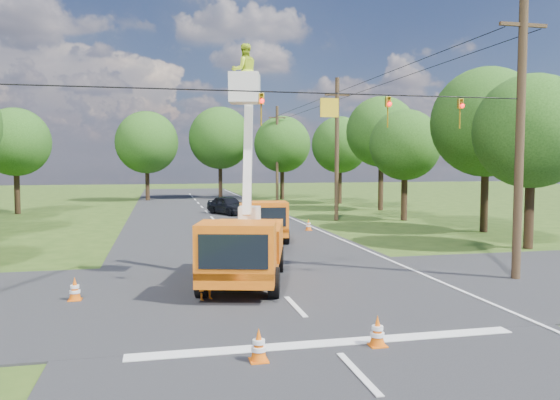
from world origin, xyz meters
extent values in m
plane|color=#2A4314|center=(0.00, 20.00, 0.00)|extent=(140.00, 140.00, 0.00)
cube|color=black|center=(0.00, 20.00, 0.00)|extent=(12.00, 100.00, 0.06)
cube|color=black|center=(0.00, 2.00, 0.00)|extent=(56.00, 10.00, 0.07)
cube|color=silver|center=(0.00, -3.20, 0.00)|extent=(9.00, 0.45, 0.02)
cube|color=silver|center=(5.60, 20.00, 0.00)|extent=(0.12, 90.00, 0.02)
cube|color=orange|center=(-0.94, 3.39, 0.75)|extent=(3.78, 6.62, 0.47)
cube|color=orange|center=(-1.50, 1.22, 1.56)|extent=(2.66, 2.28, 1.56)
cube|color=black|center=(-1.72, 0.36, 1.61)|extent=(1.93, 0.55, 0.99)
cube|color=orange|center=(-0.73, 4.19, 1.40)|extent=(3.33, 4.34, 1.04)
cylinder|color=black|center=(-2.49, 1.74, 0.48)|extent=(0.56, 1.01, 0.96)
cylinder|color=black|center=(-0.37, 1.20, 0.48)|extent=(0.56, 1.01, 0.96)
cylinder|color=black|center=(-1.50, 5.57, 0.48)|extent=(0.56, 1.01, 0.96)
cylinder|color=black|center=(0.62, 5.03, 0.48)|extent=(0.56, 1.01, 0.96)
cube|color=silver|center=(-0.44, 5.30, 2.18)|extent=(0.95, 0.95, 0.57)
cube|color=silver|center=(-0.59, 4.75, 4.47)|extent=(0.63, 1.42, 4.51)
cube|color=silver|center=(-0.86, 3.69, 6.61)|extent=(1.20, 1.20, 0.99)
imported|color=#C6E526|center=(-0.86, 3.69, 7.17)|extent=(0.98, 0.81, 1.85)
cube|color=orange|center=(1.58, 13.57, 0.70)|extent=(2.75, 6.01, 0.44)
cube|color=orange|center=(1.36, 11.50, 1.45)|extent=(2.30, 1.87, 1.45)
cube|color=black|center=(1.26, 10.68, 1.50)|extent=(1.83, 0.26, 0.92)
cube|color=orange|center=(1.67, 14.34, 1.31)|extent=(2.65, 3.81, 0.97)
cylinder|color=black|center=(0.37, 11.85, 0.45)|extent=(0.41, 0.92, 0.89)
cylinder|color=black|center=(2.39, 11.63, 0.45)|extent=(0.41, 0.92, 0.89)
cylinder|color=black|center=(0.77, 15.51, 0.45)|extent=(0.41, 0.92, 0.89)
cylinder|color=black|center=(2.79, 15.28, 0.45)|extent=(0.41, 0.92, 0.89)
imported|color=#FFA015|center=(-2.38, 1.39, 0.81)|extent=(0.71, 0.63, 1.63)
imported|color=black|center=(1.51, 27.83, 0.74)|extent=(3.39, 4.66, 1.47)
cone|color=#E35B0B|center=(-1.76, -3.91, 0.38)|extent=(0.36, 0.36, 0.70)
cube|color=#E35B0B|center=(-1.76, -3.91, 0.04)|extent=(0.38, 0.38, 0.04)
cylinder|color=white|center=(-1.76, -3.91, 0.44)|extent=(0.26, 0.26, 0.09)
cylinder|color=white|center=(-1.76, -3.91, 0.29)|extent=(0.31, 0.31, 0.09)
cone|color=#E35B0B|center=(0.99, -3.56, 0.38)|extent=(0.36, 0.36, 0.70)
cube|color=#E35B0B|center=(0.99, -3.56, 0.04)|extent=(0.38, 0.38, 0.04)
cylinder|color=white|center=(0.99, -3.56, 0.44)|extent=(0.26, 0.26, 0.09)
cylinder|color=white|center=(0.99, -3.56, 0.29)|extent=(0.31, 0.31, 0.09)
cone|color=#E35B0B|center=(0.87, 8.20, 0.38)|extent=(0.36, 0.36, 0.70)
cube|color=#E35B0B|center=(0.87, 8.20, 0.04)|extent=(0.38, 0.38, 0.04)
cylinder|color=white|center=(0.87, 8.20, 0.44)|extent=(0.26, 0.26, 0.09)
cylinder|color=white|center=(0.87, 8.20, 0.29)|extent=(0.31, 0.31, 0.09)
cone|color=#E35B0B|center=(1.41, 10.96, 0.38)|extent=(0.36, 0.36, 0.70)
cube|color=#E35B0B|center=(1.41, 10.96, 0.04)|extent=(0.38, 0.38, 0.04)
cylinder|color=white|center=(1.41, 10.96, 0.44)|extent=(0.26, 0.26, 0.09)
cylinder|color=white|center=(1.41, 10.96, 0.29)|extent=(0.31, 0.31, 0.09)
cone|color=#E35B0B|center=(-6.21, 2.15, 0.38)|extent=(0.36, 0.36, 0.70)
cube|color=#E35B0B|center=(-6.21, 2.15, 0.04)|extent=(0.38, 0.38, 0.04)
cylinder|color=white|center=(-6.21, 2.15, 0.44)|extent=(0.26, 0.26, 0.09)
cylinder|color=white|center=(-6.21, 2.15, 0.29)|extent=(0.31, 0.31, 0.09)
cone|color=#E35B0B|center=(4.99, 16.68, 0.38)|extent=(0.36, 0.36, 0.70)
cube|color=#E35B0B|center=(4.99, 16.68, 0.04)|extent=(0.38, 0.38, 0.04)
cylinder|color=white|center=(4.99, 16.68, 0.44)|extent=(0.26, 0.26, 0.09)
cylinder|color=white|center=(4.99, 16.68, 0.29)|extent=(0.31, 0.31, 0.09)
cylinder|color=#4C3823|center=(8.50, 2.00, 5.00)|extent=(0.30, 0.30, 10.00)
cube|color=#4C3823|center=(8.50, 2.00, 8.80)|extent=(1.80, 0.12, 0.12)
cylinder|color=#4C3823|center=(8.50, 22.00, 5.00)|extent=(0.30, 0.30, 10.00)
cube|color=#4C3823|center=(8.50, 22.00, 8.80)|extent=(1.80, 0.12, 0.12)
cylinder|color=#4C3823|center=(8.50, 42.00, 5.00)|extent=(0.30, 0.30, 10.00)
cube|color=#4C3823|center=(8.50, 42.00, 8.80)|extent=(1.80, 0.12, 0.12)
cylinder|color=black|center=(-0.50, 2.00, 6.30)|extent=(18.00, 0.04, 0.04)
cube|color=gold|center=(1.60, 2.00, 5.85)|extent=(0.60, 0.05, 0.60)
imported|color=gold|center=(-0.60, 2.00, 5.75)|extent=(0.16, 0.20, 1.00)
sphere|color=#FF0C0C|center=(-0.60, 1.88, 6.00)|extent=(0.14, 0.14, 0.14)
imported|color=gold|center=(3.60, 2.00, 5.75)|extent=(0.16, 0.20, 1.00)
sphere|color=#FF0C0C|center=(3.60, 1.88, 6.00)|extent=(0.14, 0.14, 0.14)
imported|color=gold|center=(6.20, 2.00, 5.75)|extent=(0.16, 0.20, 1.00)
sphere|color=#FF0C0C|center=(6.20, 1.88, 6.00)|extent=(0.14, 0.14, 0.14)
cylinder|color=#382616|center=(-14.80, 32.00, 2.02)|extent=(0.44, 0.44, 4.05)
sphere|color=#1B4111|center=(-14.80, 32.00, 5.70)|extent=(5.40, 5.40, 5.40)
cylinder|color=#382616|center=(13.50, 8.00, 1.98)|extent=(0.44, 0.44, 3.96)
sphere|color=#1B4111|center=(13.50, 8.00, 5.58)|extent=(5.40, 5.40, 5.40)
cylinder|color=#382616|center=(15.00, 14.00, 2.29)|extent=(0.44, 0.44, 4.58)
sphere|color=#1B4111|center=(15.00, 14.00, 6.45)|extent=(6.40, 6.40, 6.40)
cylinder|color=#382616|center=(13.20, 21.00, 1.89)|extent=(0.44, 0.44, 3.78)
sphere|color=#1B4111|center=(13.20, 21.00, 5.33)|extent=(5.00, 5.00, 5.00)
cylinder|color=#382616|center=(14.80, 29.00, 2.38)|extent=(0.44, 0.44, 4.75)
sphere|color=#1B4111|center=(14.80, 29.00, 6.70)|extent=(6.00, 6.00, 6.00)
cylinder|color=#382616|center=(13.80, 37.00, 2.07)|extent=(0.44, 0.44, 4.14)
sphere|color=#1B4111|center=(13.80, 37.00, 5.83)|extent=(5.60, 5.60, 5.60)
cylinder|color=#382616|center=(-5.00, 45.00, 2.20)|extent=(0.44, 0.44, 4.40)
sphere|color=#1B4111|center=(-5.00, 45.00, 6.20)|extent=(6.60, 6.60, 6.60)
cylinder|color=#382616|center=(3.00, 47.00, 2.42)|extent=(0.44, 0.44, 4.84)
sphere|color=#1B4111|center=(3.00, 47.00, 6.82)|extent=(7.00, 7.00, 7.00)
cylinder|color=#382616|center=(9.50, 44.00, 2.16)|extent=(0.44, 0.44, 4.31)
sphere|color=#1B4111|center=(9.50, 44.00, 6.08)|extent=(6.20, 6.20, 6.20)
camera|label=1|loc=(-3.70, -14.73, 4.13)|focal=35.00mm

